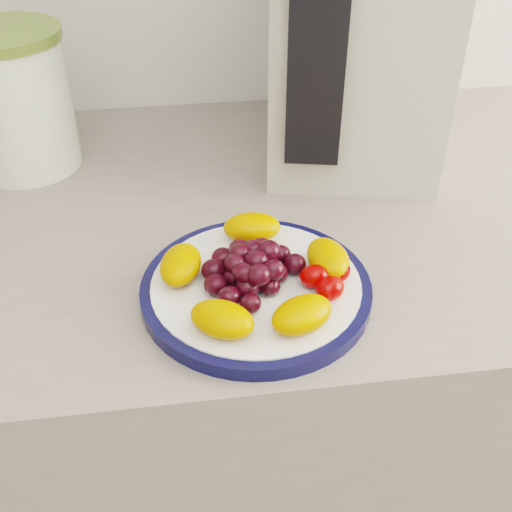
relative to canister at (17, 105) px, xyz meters
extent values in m
cube|color=gray|center=(0.21, -0.14, -0.53)|extent=(3.50, 0.60, 0.90)
cube|color=#8F644A|center=(0.21, -0.14, -0.56)|extent=(3.48, 0.58, 0.84)
cylinder|color=#0A0E38|center=(0.26, -0.31, -0.08)|extent=(0.23, 0.23, 0.01)
cylinder|color=white|center=(0.26, -0.31, -0.07)|extent=(0.21, 0.21, 0.02)
cylinder|color=#486D14|center=(0.00, 0.00, 0.00)|extent=(0.18, 0.18, 0.17)
cube|color=beige|center=(0.44, 0.00, 0.10)|extent=(0.27, 0.33, 0.36)
cube|color=black|center=(0.35, -0.14, 0.10)|extent=(0.07, 0.03, 0.27)
ellipsoid|color=#D27100|center=(0.34, -0.30, -0.05)|extent=(0.05, 0.07, 0.03)
ellipsoid|color=#D27100|center=(0.27, -0.24, -0.05)|extent=(0.06, 0.04, 0.03)
ellipsoid|color=#D27100|center=(0.19, -0.29, -0.05)|extent=(0.05, 0.07, 0.03)
ellipsoid|color=#D27100|center=(0.22, -0.37, -0.05)|extent=(0.07, 0.07, 0.03)
ellipsoid|color=#D27100|center=(0.29, -0.38, -0.05)|extent=(0.07, 0.06, 0.03)
ellipsoid|color=black|center=(0.26, -0.31, -0.06)|extent=(0.02, 0.02, 0.02)
ellipsoid|color=black|center=(0.28, -0.31, -0.06)|extent=(0.02, 0.02, 0.02)
ellipsoid|color=black|center=(0.27, -0.29, -0.05)|extent=(0.02, 0.02, 0.02)
ellipsoid|color=black|center=(0.25, -0.29, -0.05)|extent=(0.02, 0.02, 0.02)
ellipsoid|color=black|center=(0.24, -0.31, -0.06)|extent=(0.02, 0.02, 0.02)
ellipsoid|color=black|center=(0.25, -0.33, -0.06)|extent=(0.02, 0.02, 0.02)
ellipsoid|color=black|center=(0.27, -0.33, -0.06)|extent=(0.02, 0.02, 0.02)
ellipsoid|color=black|center=(0.30, -0.30, -0.06)|extent=(0.02, 0.02, 0.02)
ellipsoid|color=black|center=(0.29, -0.28, -0.06)|extent=(0.02, 0.02, 0.02)
ellipsoid|color=black|center=(0.27, -0.27, -0.05)|extent=(0.02, 0.02, 0.02)
ellipsoid|color=black|center=(0.25, -0.27, -0.05)|extent=(0.02, 0.02, 0.02)
ellipsoid|color=black|center=(0.23, -0.28, -0.06)|extent=(0.02, 0.02, 0.02)
ellipsoid|color=black|center=(0.22, -0.30, -0.05)|extent=(0.02, 0.02, 0.02)
ellipsoid|color=black|center=(0.22, -0.32, -0.06)|extent=(0.02, 0.02, 0.02)
ellipsoid|color=black|center=(0.23, -0.34, -0.06)|extent=(0.02, 0.02, 0.02)
ellipsoid|color=black|center=(0.25, -0.35, -0.06)|extent=(0.02, 0.02, 0.02)
ellipsoid|color=black|center=(0.26, -0.31, -0.04)|extent=(0.02, 0.02, 0.02)
ellipsoid|color=black|center=(0.28, -0.30, -0.04)|extent=(0.02, 0.02, 0.02)
ellipsoid|color=black|center=(0.26, -0.29, -0.04)|extent=(0.02, 0.02, 0.02)
ellipsoid|color=black|center=(0.25, -0.30, -0.04)|extent=(0.02, 0.02, 0.02)
ellipsoid|color=black|center=(0.24, -0.31, -0.04)|extent=(0.02, 0.02, 0.02)
ellipsoid|color=black|center=(0.25, -0.33, -0.04)|extent=(0.02, 0.02, 0.02)
ellipsoid|color=black|center=(0.26, -0.33, -0.04)|extent=(0.02, 0.02, 0.02)
ellipsoid|color=black|center=(0.28, -0.33, -0.04)|extent=(0.02, 0.02, 0.02)
ellipsoid|color=#C70200|center=(0.32, -0.32, -0.05)|extent=(0.03, 0.02, 0.02)
ellipsoid|color=#C70200|center=(0.34, -0.32, -0.05)|extent=(0.04, 0.04, 0.02)
ellipsoid|color=#C70200|center=(0.33, -0.34, -0.05)|extent=(0.04, 0.04, 0.02)
camera|label=1|loc=(0.19, -0.79, 0.34)|focal=45.00mm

